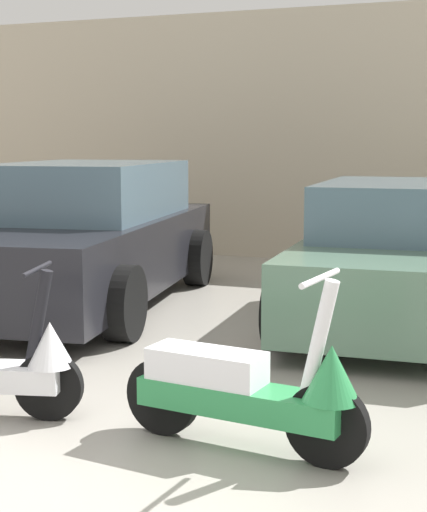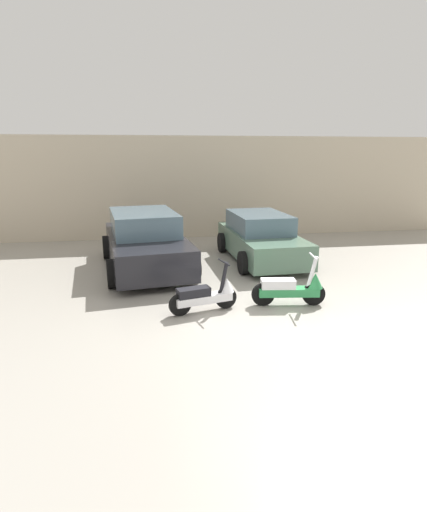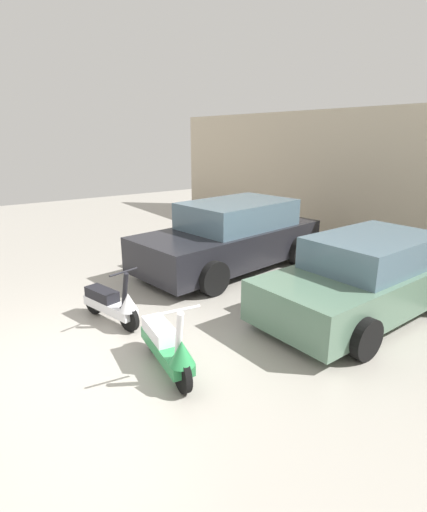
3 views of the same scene
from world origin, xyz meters
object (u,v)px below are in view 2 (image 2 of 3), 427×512
(scooter_front_left, at_px, (206,295))
(car_rear_center, at_px, (260,238))
(car_rear_left, at_px, (145,242))
(scooter_front_right, at_px, (292,288))

(scooter_front_left, distance_m, car_rear_center, 4.15)
(scooter_front_left, height_order, car_rear_center, car_rear_center)
(scooter_front_left, bearing_deg, car_rear_center, 46.07)
(car_rear_left, xyz_separation_m, car_rear_center, (3.23, 0.32, -0.08))
(scooter_front_left, relative_size, car_rear_left, 0.30)
(car_rear_center, bearing_deg, scooter_front_left, -32.41)
(scooter_front_left, relative_size, scooter_front_right, 0.92)
(scooter_front_left, height_order, scooter_front_right, scooter_front_right)
(car_rear_left, bearing_deg, scooter_front_left, 11.71)
(scooter_front_left, xyz_separation_m, car_rear_center, (2.06, 3.60, 0.29))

